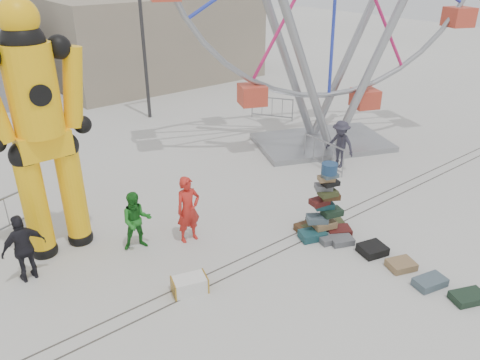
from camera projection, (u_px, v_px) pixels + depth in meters
ground at (287, 267)px, 12.05m from camera, size 90.00×90.00×0.00m
track_line_near at (272, 256)px, 12.47m from camera, size 40.00×0.04×0.01m
track_line_far at (262, 249)px, 12.76m from camera, size 40.00×0.04×0.01m
building_right at (150, 37)px, 28.96m from camera, size 12.00×8.00×5.00m
lamp_post_right at (143, 21)px, 20.98m from camera, size 1.41×0.25×8.00m
suitcase_tower at (324, 215)px, 13.21m from camera, size 1.73×1.43×2.22m
crash_test_dummy at (40, 126)px, 11.30m from camera, size 2.63×1.17×6.67m
steamer_trunk at (190, 285)px, 11.10m from camera, size 0.93×0.70×0.39m
row_case_0 at (314, 229)px, 13.48m from camera, size 0.74×0.56×0.21m
row_case_1 at (341, 239)px, 13.03m from camera, size 0.78×0.74×0.18m
row_case_2 at (372, 249)px, 12.55m from camera, size 0.81×0.74×0.23m
row_case_3 at (401, 265)px, 11.96m from camera, size 0.81×0.72×0.19m
row_case_4 at (430, 282)px, 11.33m from camera, size 0.87×0.63×0.21m
row_case_5 at (468, 297)px, 10.85m from camera, size 0.92×0.75×0.19m
barricade_dummy_c at (7, 214)px, 13.38m from camera, size 1.92×0.76×1.10m
barricade_wheel_front at (323, 154)px, 17.30m from camera, size 0.19×2.00×1.10m
barricade_wheel_back at (272, 108)px, 22.36m from camera, size 1.19×1.72×1.10m
pedestrian_red at (188, 209)px, 12.77m from camera, size 0.73×0.51×1.93m
pedestrian_green at (137, 221)px, 12.49m from camera, size 0.98×0.87×1.67m
pedestrian_black at (24, 248)px, 11.24m from camera, size 1.08×0.51×1.79m
pedestrian_grey at (340, 144)px, 17.27m from camera, size 0.80×1.23×1.79m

